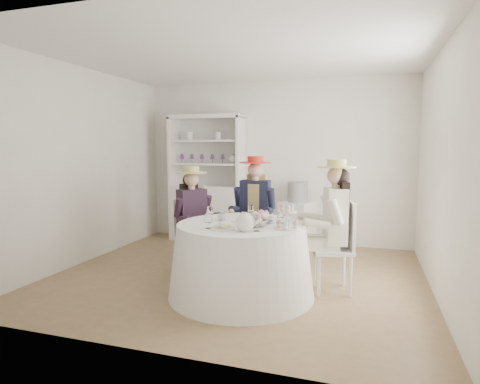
% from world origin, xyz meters
% --- Properties ---
extents(ground, '(4.50, 4.50, 0.00)m').
position_xyz_m(ground, '(0.00, 0.00, 0.00)').
color(ground, brown).
rests_on(ground, ground).
extents(ceiling, '(4.50, 4.50, 0.00)m').
position_xyz_m(ceiling, '(0.00, 0.00, 2.70)').
color(ceiling, white).
rests_on(ceiling, wall_back).
extents(wall_back, '(4.50, 0.00, 4.50)m').
position_xyz_m(wall_back, '(0.00, 2.00, 1.35)').
color(wall_back, silver).
rests_on(wall_back, ground).
extents(wall_front, '(4.50, 0.00, 4.50)m').
position_xyz_m(wall_front, '(0.00, -2.00, 1.35)').
color(wall_front, silver).
rests_on(wall_front, ground).
extents(wall_left, '(0.00, 4.50, 4.50)m').
position_xyz_m(wall_left, '(-2.25, 0.00, 1.35)').
color(wall_left, silver).
rests_on(wall_left, ground).
extents(wall_right, '(0.00, 4.50, 4.50)m').
position_xyz_m(wall_right, '(2.25, 0.00, 1.35)').
color(wall_right, silver).
rests_on(wall_right, ground).
extents(tea_table, '(1.58, 1.58, 0.79)m').
position_xyz_m(tea_table, '(0.24, -0.60, 0.39)').
color(tea_table, white).
rests_on(tea_table, ground).
extents(hutch, '(1.43, 0.88, 2.15)m').
position_xyz_m(hutch, '(-1.12, 1.77, 0.76)').
color(hutch, silver).
rests_on(hutch, ground).
extents(side_table, '(0.59, 0.59, 0.73)m').
position_xyz_m(side_table, '(0.46, 1.72, 0.36)').
color(side_table, silver).
rests_on(side_table, ground).
extents(hatbox, '(0.42, 0.42, 0.33)m').
position_xyz_m(hatbox, '(0.46, 1.72, 0.89)').
color(hatbox, black).
rests_on(hatbox, side_table).
extents(guest_left, '(0.59, 0.56, 1.37)m').
position_xyz_m(guest_left, '(-0.60, -0.02, 0.77)').
color(guest_left, silver).
rests_on(guest_left, ground).
extents(guest_mid, '(0.54, 0.56, 1.49)m').
position_xyz_m(guest_mid, '(0.11, 0.41, 0.84)').
color(guest_mid, silver).
rests_on(guest_mid, ground).
extents(guest_right, '(0.60, 0.56, 1.48)m').
position_xyz_m(guest_right, '(1.16, -0.19, 0.83)').
color(guest_right, silver).
rests_on(guest_right, ground).
extents(spare_chair, '(0.60, 0.60, 1.07)m').
position_xyz_m(spare_chair, '(-0.84, 0.89, 0.57)').
color(spare_chair, silver).
rests_on(spare_chair, ground).
extents(teacup_a, '(0.11, 0.11, 0.07)m').
position_xyz_m(teacup_a, '(-0.02, -0.52, 0.83)').
color(teacup_a, white).
rests_on(teacup_a, tea_table).
extents(teacup_b, '(0.09, 0.09, 0.07)m').
position_xyz_m(teacup_b, '(0.18, -0.32, 0.83)').
color(teacup_b, white).
rests_on(teacup_b, tea_table).
extents(teacup_c, '(0.08, 0.08, 0.06)m').
position_xyz_m(teacup_c, '(0.53, -0.53, 0.82)').
color(teacup_c, white).
rests_on(teacup_c, tea_table).
extents(flower_bowl, '(0.30, 0.30, 0.06)m').
position_xyz_m(flower_bowl, '(0.43, -0.70, 0.82)').
color(flower_bowl, white).
rests_on(flower_bowl, tea_table).
extents(flower_arrangement, '(0.19, 0.19, 0.07)m').
position_xyz_m(flower_arrangement, '(0.45, -0.62, 0.88)').
color(flower_arrangement, pink).
rests_on(flower_arrangement, tea_table).
extents(table_teapot, '(0.26, 0.18, 0.20)m').
position_xyz_m(table_teapot, '(0.40, -0.97, 0.88)').
color(table_teapot, white).
rests_on(table_teapot, tea_table).
extents(sandwich_plate, '(0.26, 0.26, 0.06)m').
position_xyz_m(sandwich_plate, '(0.15, -0.93, 0.81)').
color(sandwich_plate, white).
rests_on(sandwich_plate, tea_table).
extents(cupcake_stand, '(0.26, 0.26, 0.24)m').
position_xyz_m(cupcake_stand, '(0.76, -0.72, 0.88)').
color(cupcake_stand, white).
rests_on(cupcake_stand, tea_table).
extents(stemware_set, '(0.89, 0.86, 0.15)m').
position_xyz_m(stemware_set, '(0.24, -0.60, 0.87)').
color(stemware_set, white).
rests_on(stemware_set, tea_table).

